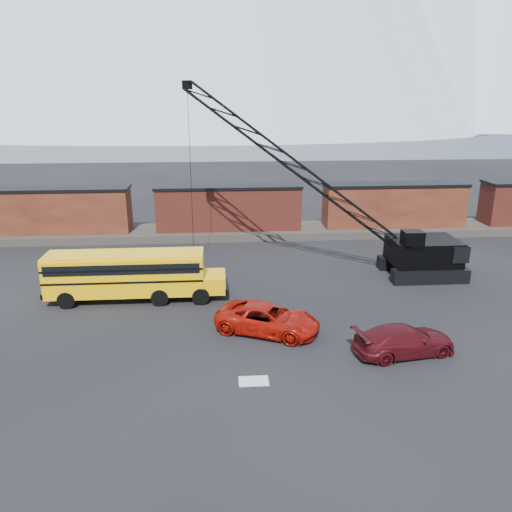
{
  "coord_description": "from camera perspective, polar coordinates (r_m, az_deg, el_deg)",
  "views": [
    {
      "loc": [
        -0.95,
        -24.39,
        12.68
      ],
      "look_at": [
        1.36,
        5.88,
        3.0
      ],
      "focal_mm": 35.0,
      "sensor_mm": 36.0,
      "label": 1
    }
  ],
  "objects": [
    {
      "name": "ground",
      "position": [
        27.51,
        -1.93,
        -9.78
      ],
      "size": [
        160.0,
        160.0,
        0.0
      ],
      "primitive_type": "plane",
      "color": "black",
      "rests_on": "ground"
    },
    {
      "name": "gravel_berm",
      "position": [
        48.01,
        -3.09,
        2.77
      ],
      "size": [
        120.0,
        5.0,
        0.7
      ],
      "primitive_type": "cube",
      "color": "#49433C",
      "rests_on": "ground"
    },
    {
      "name": "boxcar_west_near",
      "position": [
        49.77,
        -21.96,
        4.9
      ],
      "size": [
        13.7,
        3.1,
        4.17
      ],
      "color": "#411712",
      "rests_on": "gravel_berm"
    },
    {
      "name": "boxcar_mid",
      "position": [
        47.45,
        -3.14,
        5.59
      ],
      "size": [
        13.7,
        3.1,
        4.17
      ],
      "color": "#4A1814",
      "rests_on": "gravel_berm"
    },
    {
      "name": "boxcar_east_near",
      "position": [
        50.38,
        15.46,
        5.69
      ],
      "size": [
        13.7,
        3.1,
        4.17
      ],
      "color": "#411712",
      "rests_on": "gravel_berm"
    },
    {
      "name": "snow_patch",
      "position": [
        24.05,
        -0.27,
        -14.11
      ],
      "size": [
        1.4,
        0.9,
        0.02
      ],
      "primitive_type": "cube",
      "color": "silver",
      "rests_on": "ground"
    },
    {
      "name": "school_bus",
      "position": [
        33.25,
        -14.04,
        -1.98
      ],
      "size": [
        11.65,
        2.65,
        3.19
      ],
      "color": "#FFBA05",
      "rests_on": "ground"
    },
    {
      "name": "red_pickup",
      "position": [
        28.21,
        1.37,
        -7.2
      ],
      "size": [
        6.42,
        4.81,
        1.62
      ],
      "primitive_type": "imported",
      "rotation": [
        0.0,
        0.0,
        1.16
      ],
      "color": "#A81108",
      "rests_on": "ground"
    },
    {
      "name": "maroon_suv",
      "position": [
        27.08,
        16.58,
        -9.2
      ],
      "size": [
        5.6,
        3.03,
        1.54
      ],
      "primitive_type": "imported",
      "rotation": [
        0.0,
        0.0,
        1.74
      ],
      "color": "#470C12",
      "rests_on": "ground"
    },
    {
      "name": "crawler_crane",
      "position": [
        36.24,
        5.5,
        9.49
      ],
      "size": [
        20.18,
        5.13,
        14.0
      ],
      "color": "black",
      "rests_on": "ground"
    }
  ]
}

